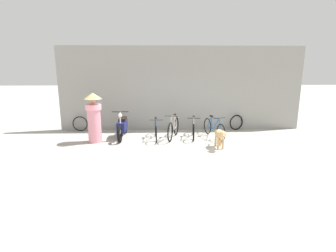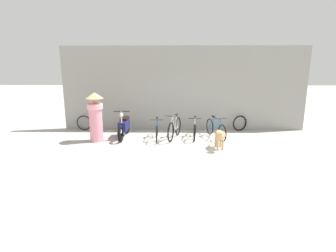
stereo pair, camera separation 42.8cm
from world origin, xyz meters
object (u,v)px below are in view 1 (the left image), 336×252
object	(u,v)px
bicycle_0	(156,130)
bicycle_3	(214,128)
spare_tire_right	(80,124)
spare_tire_left	(236,122)
bicycle_1	(173,128)
motorcycle	(122,127)
stray_dog	(220,135)
bicycle_2	(193,129)
person_in_robes	(94,116)

from	to	relation	value
bicycle_0	bicycle_3	distance (m)	2.16
spare_tire_right	spare_tire_left	bearing A→B (deg)	-0.03
bicycle_1	motorcycle	distance (m)	1.87
bicycle_0	bicycle_3	xyz separation A→B (m)	(2.15, 0.19, 0.01)
bicycle_3	spare_tire_left	bearing A→B (deg)	117.98
bicycle_1	spare_tire_left	world-z (taller)	bicycle_1
bicycle_3	stray_dog	size ratio (longest dim) A/B	1.60
motorcycle	bicycle_2	bearing A→B (deg)	90.58
bicycle_2	spare_tire_left	world-z (taller)	bicycle_2
bicycle_2	spare_tire_right	size ratio (longest dim) A/B	2.55
bicycle_0	motorcycle	size ratio (longest dim) A/B	0.89
bicycle_1	bicycle_2	distance (m)	0.75
stray_dog	motorcycle	bearing A→B (deg)	-113.41
bicycle_3	spare_tire_left	size ratio (longest dim) A/B	2.60
bicycle_1	person_in_robes	world-z (taller)	person_in_robes
stray_dog	bicycle_2	bearing A→B (deg)	-154.37
bicycle_0	bicycle_2	xyz separation A→B (m)	(1.39, 0.18, -0.00)
motorcycle	bicycle_3	bearing A→B (deg)	90.84
motorcycle	person_in_robes	bearing A→B (deg)	-58.92
spare_tire_left	bicycle_1	bearing A→B (deg)	-155.81
motorcycle	person_in_robes	size ratio (longest dim) A/B	1.07
person_in_robes	spare_tire_left	bearing A→B (deg)	-141.14
bicycle_1	spare_tire_left	bearing A→B (deg)	130.41
bicycle_0	spare_tire_right	xyz separation A→B (m)	(-3.08, 1.28, -0.03)
stray_dog	person_in_robes	distance (m)	4.28
person_in_robes	spare_tire_right	size ratio (longest dim) A/B	2.80
person_in_robes	spare_tire_right	distance (m)	1.97
bicycle_0	bicycle_1	size ratio (longest dim) A/B	1.02
bicycle_1	person_in_robes	size ratio (longest dim) A/B	0.94
motorcycle	spare_tire_left	size ratio (longest dim) A/B	2.90
bicycle_1	bicycle_3	bearing A→B (deg)	110.36
spare_tire_right	bicycle_3	bearing A→B (deg)	-11.77
spare_tire_left	spare_tire_right	size ratio (longest dim) A/B	1.04
stray_dog	spare_tire_left	size ratio (longest dim) A/B	1.62
bicycle_1	spare_tire_right	xyz separation A→B (m)	(-3.72, 1.20, -0.06)
motorcycle	spare_tire_right	size ratio (longest dim) A/B	3.00
stray_dog	bicycle_1	bearing A→B (deg)	-132.36
spare_tire_left	bicycle_2	bearing A→B (deg)	-150.17
motorcycle	spare_tire_right	xyz separation A→B (m)	(-1.86, 1.09, -0.11)
bicycle_1	bicycle_2	bearing A→B (deg)	113.68
bicycle_3	motorcycle	distance (m)	3.37
bicycle_0	person_in_robes	bearing A→B (deg)	-83.62
stray_dog	spare_tire_right	xyz separation A→B (m)	(-5.14, 2.47, -0.14)
motorcycle	spare_tire_left	world-z (taller)	motorcycle
bicycle_1	stray_dog	size ratio (longest dim) A/B	1.56
bicycle_3	motorcycle	size ratio (longest dim) A/B	0.90
person_in_robes	spare_tire_left	world-z (taller)	person_in_robes
bicycle_0	bicycle_2	bearing A→B (deg)	95.35
bicycle_0	bicycle_3	size ratio (longest dim) A/B	0.99
person_in_robes	motorcycle	bearing A→B (deg)	-127.38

